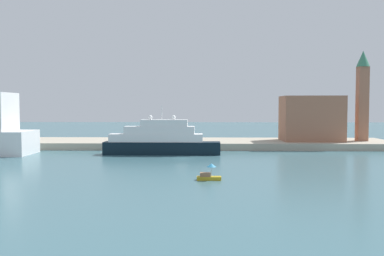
# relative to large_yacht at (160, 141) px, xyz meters

# --- Properties ---
(ground) EXTENTS (400.00, 400.00, 0.00)m
(ground) POSITION_rel_large_yacht_xyz_m (5.32, -7.65, -3.19)
(ground) COLOR #3D6670
(quay_dock) EXTENTS (110.00, 20.58, 1.76)m
(quay_dock) POSITION_rel_large_yacht_xyz_m (5.32, 18.64, -2.30)
(quay_dock) COLOR #ADA38E
(quay_dock) RESTS_ON ground
(large_yacht) EXTENTS (26.76, 4.08, 11.13)m
(large_yacht) POSITION_rel_large_yacht_xyz_m (0.00, 0.00, 0.00)
(large_yacht) COLOR black
(large_yacht) RESTS_ON ground
(small_motorboat) EXTENTS (3.68, 1.45, 2.50)m
(small_motorboat) POSITION_rel_large_yacht_xyz_m (10.74, -33.19, -2.34)
(small_motorboat) COLOR #B7991E
(small_motorboat) RESTS_ON ground
(harbor_building) EXTENTS (15.68, 10.68, 12.08)m
(harbor_building) POSITION_rel_large_yacht_xyz_m (38.94, 17.68, 4.62)
(harbor_building) COLOR #9E664C
(harbor_building) RESTS_ON quay_dock
(bell_tower) EXTENTS (3.51, 3.51, 24.12)m
(bell_tower) POSITION_rel_large_yacht_xyz_m (52.55, 17.94, 11.72)
(bell_tower) COLOR #9E664C
(bell_tower) RESTS_ON quay_dock
(parked_car) EXTENTS (4.33, 1.76, 1.40)m
(parked_car) POSITION_rel_large_yacht_xyz_m (-9.06, 16.51, -0.82)
(parked_car) COLOR black
(parked_car) RESTS_ON quay_dock
(person_figure) EXTENTS (0.36, 0.36, 1.83)m
(person_figure) POSITION_rel_large_yacht_xyz_m (-4.42, 14.34, -0.57)
(person_figure) COLOR #334C8C
(person_figure) RESTS_ON quay_dock
(mooring_bollard) EXTENTS (0.53, 0.53, 0.71)m
(mooring_bollard) POSITION_rel_large_yacht_xyz_m (3.94, 9.99, -1.07)
(mooring_bollard) COLOR black
(mooring_bollard) RESTS_ON quay_dock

